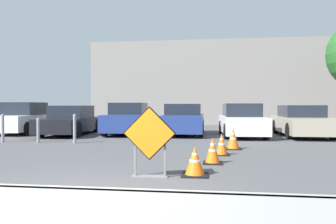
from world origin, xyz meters
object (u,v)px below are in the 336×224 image
traffic_cone_third (222,144)px  bollard_nearest (75,128)px  parked_car_nearest (24,119)px  parked_car_second (71,121)px  road_closed_sign (149,140)px  traffic_cone_fourth (233,139)px  parked_car_sixth (301,122)px  parked_car_fourth (183,120)px  bollard_second (38,130)px  parked_car_third (128,119)px  bollard_third (3,127)px  traffic_cone_second (213,151)px  traffic_cone_nearest (195,161)px  parked_car_fifth (242,121)px

traffic_cone_third → bollard_nearest: bollard_nearest is taller
parked_car_nearest → parked_car_second: (2.67, -0.37, -0.06)m
road_closed_sign → traffic_cone_fourth: road_closed_sign is taller
parked_car_sixth → parked_car_nearest: bearing=0.5°
road_closed_sign → parked_car_fourth: size_ratio=0.34×
parked_car_sixth → bollard_second: 11.18m
parked_car_third → parked_car_sixth: bearing=177.0°
road_closed_sign → bollard_third: size_ratio=1.29×
parked_car_third → parked_car_sixth: 8.02m
traffic_cone_third → parked_car_third: bearing=124.5°
parked_car_fourth → parked_car_sixth: bearing=178.4°
road_closed_sign → bollard_second: size_ratio=1.49×
road_closed_sign → bollard_third: road_closed_sign is taller
traffic_cone_second → parked_car_second: size_ratio=0.13×
road_closed_sign → traffic_cone_second: size_ratio=2.20×
traffic_cone_second → parked_car_nearest: 11.97m
parked_car_fourth → traffic_cone_nearest: bearing=95.4°
road_closed_sign → bollard_third: 8.50m
traffic_cone_fourth → parked_car_second: bearing=149.3°
traffic_cone_nearest → parked_car_nearest: bearing=135.6°
bollard_third → parked_car_fourth: bearing=31.8°
traffic_cone_second → traffic_cone_fourth: (0.65, 2.68, 0.03)m
parked_car_fourth → bollard_third: parked_car_fourth is taller
bollard_nearest → bollard_third: (-2.86, -0.00, -0.01)m
bollard_nearest → bollard_third: bollard_nearest is taller
parked_car_third → bollard_third: (-3.86, -4.04, -0.15)m
traffic_cone_nearest → bollard_second: bollard_second is taller
road_closed_sign → bollard_third: (-6.67, 5.26, -0.17)m
parked_car_fourth → parked_car_fifth: parked_car_fifth is taller
traffic_cone_third → bollard_nearest: size_ratio=0.57×
parked_car_fifth → parked_car_nearest: bearing=-4.6°
parked_car_fifth → bollard_nearest: parked_car_fifth is taller
parked_car_second → bollard_nearest: size_ratio=4.40×
parked_car_fifth → bollard_nearest: size_ratio=3.87×
traffic_cone_nearest → bollard_third: (-7.53, 4.98, 0.28)m
parked_car_third → parked_car_sixth: (8.02, -0.05, -0.05)m
traffic_cone_third → parked_car_fifth: 5.83m
traffic_cone_fourth → parked_car_third: parked_car_third is taller
parked_car_nearest → parked_car_fifth: size_ratio=0.98×
parked_car_second → parked_car_sixth: 10.71m
traffic_cone_nearest → parked_car_fourth: parked_car_fourth is taller
traffic_cone_nearest → parked_car_sixth: bearing=64.2°
parked_car_third → parked_car_sixth: size_ratio=0.88×
traffic_cone_fourth → road_closed_sign: bearing=-113.2°
parked_car_second → parked_car_fourth: 5.38m
parked_car_second → parked_car_sixth: (10.70, 0.52, 0.01)m
parked_car_fourth → bollard_nearest: 5.47m
traffic_cone_third → bollard_nearest: (-5.28, 2.21, 0.27)m
parked_car_fourth → bollard_second: (-5.10, -4.06, -0.20)m
traffic_cone_fourth → parked_car_fourth: 5.35m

